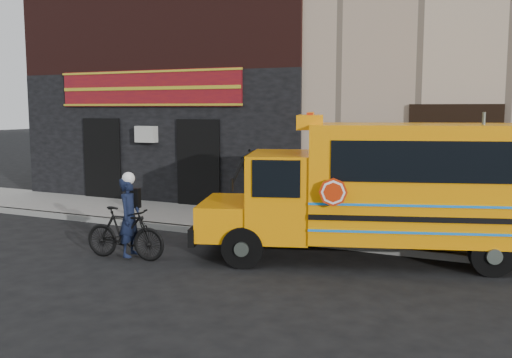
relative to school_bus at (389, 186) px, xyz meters
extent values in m
plane|color=black|center=(-3.13, -2.13, -1.51)|extent=(120.00, 120.00, 0.00)
cube|color=gray|center=(-3.13, 0.47, -1.43)|extent=(40.00, 0.20, 0.15)
cube|color=gray|center=(-3.13, 1.97, -1.43)|extent=(40.00, 3.00, 0.15)
cube|color=tan|center=(-3.13, 8.37, 4.64)|extent=(20.00, 10.00, 12.00)
cube|color=black|center=(-8.13, 3.42, 0.64)|extent=(10.00, 0.30, 4.00)
cube|color=black|center=(-8.13, 3.42, 4.14)|extent=(10.00, 0.28, 3.00)
cube|color=#5A0C1A|center=(-8.13, 3.25, 2.14)|extent=(6.50, 0.12, 1.10)
cube|color=black|center=(-9.93, 3.27, -0.11)|extent=(1.30, 0.10, 2.50)
cube|color=black|center=(-6.33, 3.27, -0.11)|extent=(1.30, 0.10, 2.50)
cylinder|color=black|center=(-2.39, -1.78, -1.11)|extent=(0.85, 0.52, 0.80)
cylinder|color=black|center=(-2.99, 0.02, -1.11)|extent=(0.85, 0.52, 0.80)
cylinder|color=black|center=(1.98, -0.34, -1.11)|extent=(0.85, 0.52, 0.80)
cylinder|color=black|center=(1.38, 1.46, -1.11)|extent=(0.85, 0.52, 0.80)
cube|color=orange|center=(-3.12, -1.02, -0.71)|extent=(1.58, 2.21, 0.70)
cube|color=black|center=(-3.64, -1.19, -0.96)|extent=(0.76, 1.98, 0.35)
cube|color=orange|center=(-2.07, -0.68, -0.21)|extent=(1.80, 2.37, 1.70)
cube|color=black|center=(-2.61, -0.86, 0.19)|extent=(0.62, 1.73, 0.90)
cube|color=orange|center=(0.64, 0.21, 0.11)|extent=(4.96, 3.50, 2.25)
cube|color=black|center=(1.08, -0.81, 0.59)|extent=(3.72, 1.26, 0.75)
cube|color=orange|center=(-1.50, -0.49, 1.27)|extent=(0.98, 1.68, 0.28)
cylinder|color=#B82607|center=(-0.67, -1.58, 0.04)|extent=(0.50, 0.19, 0.52)
cylinder|color=#49524A|center=(1.69, 0.28, -0.02)|extent=(0.07, 0.07, 2.98)
cube|color=maroon|center=(1.69, 0.20, 0.91)|extent=(0.03, 0.26, 0.37)
cube|color=white|center=(1.69, 0.20, 0.45)|extent=(0.03, 0.26, 0.33)
imported|color=black|center=(-4.84, -2.22, -0.97)|extent=(1.82, 0.67, 1.07)
imported|color=black|center=(-4.79, -2.12, -0.70)|extent=(0.49, 0.65, 1.62)
camera|label=1|loc=(2.34, -11.36, 1.55)|focal=40.00mm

